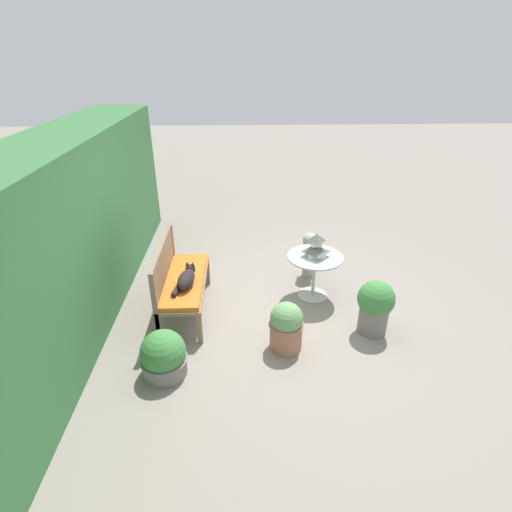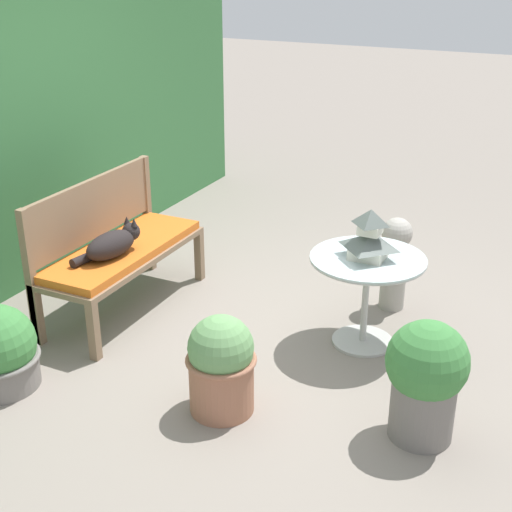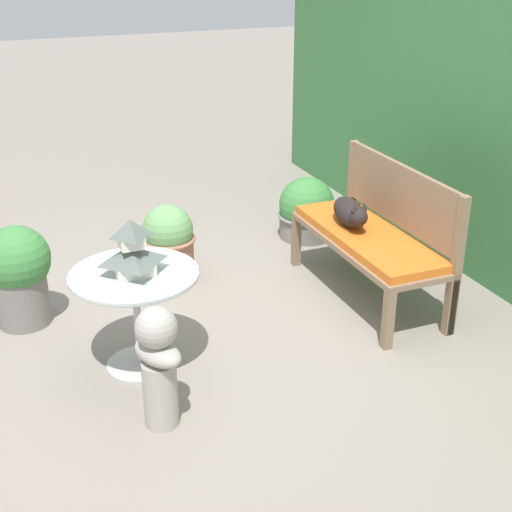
{
  "view_description": "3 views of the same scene",
  "coord_description": "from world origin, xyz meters",
  "px_view_note": "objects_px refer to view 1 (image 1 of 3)",
  "views": [
    {
      "loc": [
        -4.45,
        0.31,
        3.07
      ],
      "look_at": [
        0.27,
        0.12,
        0.64
      ],
      "focal_mm": 28.0,
      "sensor_mm": 36.0,
      "label": 1
    },
    {
      "loc": [
        -3.81,
        -1.85,
        2.47
      ],
      "look_at": [
        0.32,
        0.15,
        0.46
      ],
      "focal_mm": 50.0,
      "sensor_mm": 36.0,
      "label": 2
    },
    {
      "loc": [
        3.93,
        -1.42,
        2.41
      ],
      "look_at": [
        -0.03,
        0.21,
        0.46
      ],
      "focal_mm": 50.0,
      "sensor_mm": 36.0,
      "label": 3
    }
  ],
  "objects_px": {
    "pagoda_birdhouse": "(316,247)",
    "potted_plant_bench_right": "(164,356)",
    "potted_plant_bench_left": "(286,326)",
    "garden_bust": "(309,252)",
    "cat": "(186,279)",
    "patio_table": "(315,265)",
    "garden_bench": "(185,283)",
    "potted_plant_patio_mid": "(375,306)"
  },
  "relations": [
    {
      "from": "pagoda_birdhouse",
      "to": "potted_plant_bench_right",
      "type": "bearing_deg",
      "value": 128.49
    },
    {
      "from": "potted_plant_bench_left",
      "to": "garden_bust",
      "type": "bearing_deg",
      "value": -17.5
    },
    {
      "from": "pagoda_birdhouse",
      "to": "potted_plant_bench_right",
      "type": "relative_size",
      "value": 0.62
    },
    {
      "from": "cat",
      "to": "potted_plant_bench_right",
      "type": "bearing_deg",
      "value": -178.81
    },
    {
      "from": "garden_bust",
      "to": "potted_plant_bench_left",
      "type": "distance_m",
      "value": 1.75
    },
    {
      "from": "potted_plant_bench_right",
      "to": "patio_table",
      "type": "bearing_deg",
      "value": -51.51
    },
    {
      "from": "garden_bench",
      "to": "pagoda_birdhouse",
      "type": "xyz_separation_m",
      "value": [
        0.28,
        -1.72,
        0.34
      ]
    },
    {
      "from": "garden_bust",
      "to": "cat",
      "type": "bearing_deg",
      "value": 97.58
    },
    {
      "from": "garden_bust",
      "to": "potted_plant_bench_left",
      "type": "bearing_deg",
      "value": 138.36
    },
    {
      "from": "pagoda_birdhouse",
      "to": "garden_bust",
      "type": "distance_m",
      "value": 0.7
    },
    {
      "from": "pagoda_birdhouse",
      "to": "garden_bench",
      "type": "bearing_deg",
      "value": 99.33
    },
    {
      "from": "cat",
      "to": "potted_plant_patio_mid",
      "type": "bearing_deg",
      "value": -89.1
    },
    {
      "from": "potted_plant_bench_left",
      "to": "potted_plant_patio_mid",
      "type": "bearing_deg",
      "value": -76.58
    },
    {
      "from": "garden_bench",
      "to": "garden_bust",
      "type": "height_order",
      "value": "garden_bust"
    },
    {
      "from": "cat",
      "to": "garden_bust",
      "type": "bearing_deg",
      "value": -48.44
    },
    {
      "from": "cat",
      "to": "potted_plant_patio_mid",
      "type": "distance_m",
      "value": 2.3
    },
    {
      "from": "pagoda_birdhouse",
      "to": "potted_plant_patio_mid",
      "type": "distance_m",
      "value": 1.08
    },
    {
      "from": "pagoda_birdhouse",
      "to": "potted_plant_patio_mid",
      "type": "xyz_separation_m",
      "value": [
        -0.82,
        -0.59,
        -0.39
      ]
    },
    {
      "from": "patio_table",
      "to": "potted_plant_patio_mid",
      "type": "bearing_deg",
      "value": -144.12
    },
    {
      "from": "garden_bench",
      "to": "potted_plant_patio_mid",
      "type": "height_order",
      "value": "potted_plant_patio_mid"
    },
    {
      "from": "garden_bust",
      "to": "potted_plant_patio_mid",
      "type": "relative_size",
      "value": 1.01
    },
    {
      "from": "cat",
      "to": "potted_plant_bench_left",
      "type": "distance_m",
      "value": 1.36
    },
    {
      "from": "garden_bench",
      "to": "potted_plant_bench_right",
      "type": "height_order",
      "value": "potted_plant_bench_right"
    },
    {
      "from": "garden_bench",
      "to": "potted_plant_bench_right",
      "type": "distance_m",
      "value": 1.19
    },
    {
      "from": "cat",
      "to": "garden_bust",
      "type": "height_order",
      "value": "cat"
    },
    {
      "from": "garden_bench",
      "to": "patio_table",
      "type": "relative_size",
      "value": 1.87
    },
    {
      "from": "pagoda_birdhouse",
      "to": "potted_plant_bench_left",
      "type": "bearing_deg",
      "value": 155.27
    },
    {
      "from": "garden_bust",
      "to": "potted_plant_patio_mid",
      "type": "xyz_separation_m",
      "value": [
        -1.41,
        -0.56,
        -0.01
      ]
    },
    {
      "from": "pagoda_birdhouse",
      "to": "potted_plant_bench_left",
      "type": "relative_size",
      "value": 0.55
    },
    {
      "from": "cat",
      "to": "patio_table",
      "type": "xyz_separation_m",
      "value": [
        0.46,
        -1.67,
        -0.1
      ]
    },
    {
      "from": "cat",
      "to": "garden_bust",
      "type": "distance_m",
      "value": 2.01
    },
    {
      "from": "patio_table",
      "to": "potted_plant_bench_right",
      "type": "xyz_separation_m",
      "value": [
        -1.45,
        1.82,
        -0.26
      ]
    },
    {
      "from": "cat",
      "to": "potted_plant_bench_right",
      "type": "height_order",
      "value": "cat"
    },
    {
      "from": "cat",
      "to": "patio_table",
      "type": "distance_m",
      "value": 1.74
    },
    {
      "from": "patio_table",
      "to": "potted_plant_bench_right",
      "type": "relative_size",
      "value": 1.43
    },
    {
      "from": "cat",
      "to": "potted_plant_patio_mid",
      "type": "relative_size",
      "value": 0.76
    },
    {
      "from": "potted_plant_bench_left",
      "to": "potted_plant_patio_mid",
      "type": "xyz_separation_m",
      "value": [
        0.26,
        -1.09,
        0.08
      ]
    },
    {
      "from": "patio_table",
      "to": "potted_plant_bench_right",
      "type": "distance_m",
      "value": 2.34
    },
    {
      "from": "cat",
      "to": "potted_plant_bench_left",
      "type": "relative_size",
      "value": 0.88
    },
    {
      "from": "garden_bench",
      "to": "pagoda_birdhouse",
      "type": "height_order",
      "value": "pagoda_birdhouse"
    },
    {
      "from": "patio_table",
      "to": "garden_bust",
      "type": "distance_m",
      "value": 0.6
    },
    {
      "from": "cat",
      "to": "potted_plant_bench_right",
      "type": "xyz_separation_m",
      "value": [
        -0.99,
        0.15,
        -0.36
      ]
    }
  ]
}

